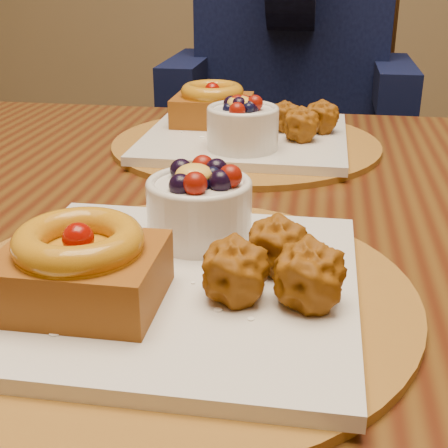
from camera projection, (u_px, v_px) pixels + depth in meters
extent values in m
cube|color=#3D180B|center=(221.00, 218.00, 0.70)|extent=(1.60, 0.90, 0.04)
cylinder|color=brown|center=(175.00, 295.00, 0.49)|extent=(0.38, 0.38, 0.01)
cube|color=silver|center=(175.00, 284.00, 0.49)|extent=(0.28, 0.28, 0.01)
cube|color=#592708|center=(82.00, 276.00, 0.44)|extent=(0.11, 0.09, 0.04)
torus|color=#955009|center=(78.00, 241.00, 0.43)|extent=(0.09, 0.09, 0.02)
sphere|color=#7C0902|center=(78.00, 238.00, 0.43)|extent=(0.02, 0.02, 0.02)
sphere|color=#964E0A|center=(276.00, 247.00, 0.49)|extent=(0.04, 0.04, 0.04)
sphere|color=#964E0A|center=(234.00, 273.00, 0.45)|extent=(0.04, 0.04, 0.04)
sphere|color=#964E0A|center=(308.00, 278.00, 0.44)|extent=(0.04, 0.04, 0.04)
cylinder|color=silver|center=(199.00, 211.00, 0.54)|extent=(0.09, 0.09, 0.05)
torus|color=silver|center=(199.00, 184.00, 0.53)|extent=(0.09, 0.09, 0.01)
ellipsoid|color=gold|center=(194.00, 174.00, 0.53)|extent=(0.03, 0.03, 0.02)
cylinder|color=brown|center=(246.00, 144.00, 0.89)|extent=(0.38, 0.38, 0.01)
cube|color=silver|center=(246.00, 137.00, 0.89)|extent=(0.28, 0.28, 0.01)
cube|color=#592708|center=(212.00, 110.00, 0.93)|extent=(0.11, 0.09, 0.04)
torus|color=#955009|center=(212.00, 91.00, 0.91)|extent=(0.09, 0.09, 0.02)
sphere|color=#7C0902|center=(212.00, 90.00, 0.91)|extent=(0.02, 0.02, 0.02)
sphere|color=#964E0A|center=(300.00, 125.00, 0.84)|extent=(0.05, 0.05, 0.05)
sphere|color=#964E0A|center=(283.00, 116.00, 0.89)|extent=(0.05, 0.05, 0.05)
sphere|color=#964E0A|center=(321.00, 118.00, 0.88)|extent=(0.05, 0.05, 0.05)
cylinder|color=silver|center=(243.00, 129.00, 0.80)|extent=(0.09, 0.09, 0.05)
torus|color=silver|center=(243.00, 109.00, 0.79)|extent=(0.09, 0.09, 0.01)
ellipsoid|color=gold|center=(240.00, 103.00, 0.79)|extent=(0.03, 0.03, 0.02)
cube|color=black|center=(300.00, 186.00, 1.55)|extent=(0.51, 0.51, 0.04)
cylinder|color=black|center=(212.00, 313.00, 1.47)|extent=(0.04, 0.04, 0.46)
cylinder|color=black|center=(386.00, 319.00, 1.45)|extent=(0.04, 0.04, 0.46)
cylinder|color=black|center=(224.00, 241.00, 1.85)|extent=(0.04, 0.04, 0.46)
cylinder|color=black|center=(363.00, 245.00, 1.82)|extent=(0.04, 0.04, 0.46)
cube|color=black|center=(301.00, 71.00, 1.65)|extent=(0.47, 0.07, 0.49)
cube|color=black|center=(292.00, 61.00, 1.42)|extent=(0.41, 0.22, 0.59)
cube|color=black|center=(189.00, 76.00, 1.35)|extent=(0.08, 0.30, 0.08)
cube|color=black|center=(393.00, 82.00, 1.29)|extent=(0.08, 0.30, 0.08)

